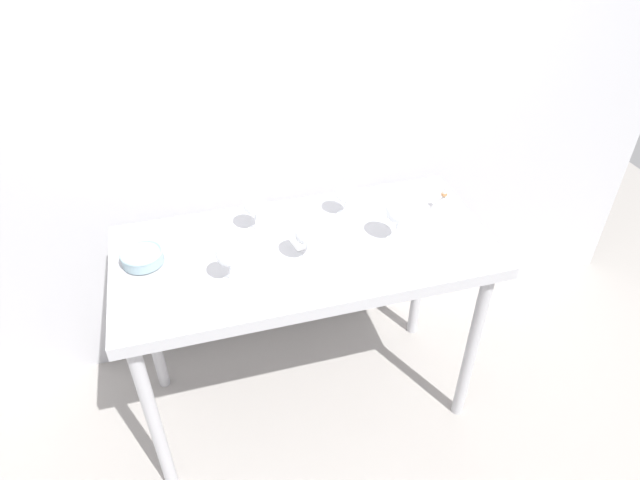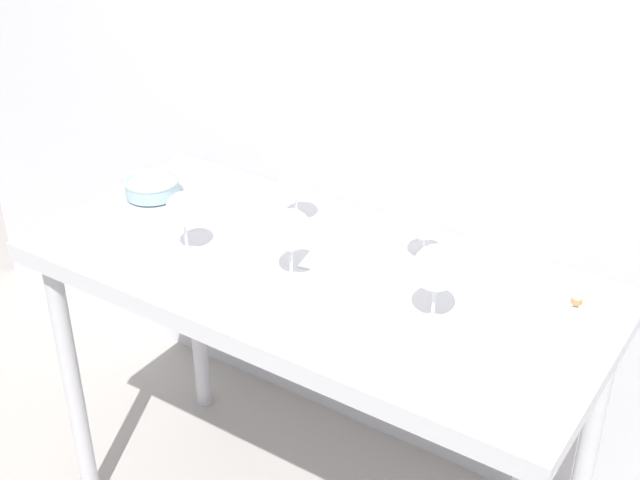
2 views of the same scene
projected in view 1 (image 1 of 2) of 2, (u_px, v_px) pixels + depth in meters
The scene contains 11 objects.
ground_plane at pixel (307, 396), 2.62m from camera, with size 6.00×6.00×0.00m, color #99948F.
back_wall at pixel (271, 93), 2.20m from camera, with size 3.80×0.04×2.60m, color silver.
steel_counter at pixel (305, 268), 2.13m from camera, with size 1.40×0.65×0.90m.
wine_glass_near_right at pixel (398, 211), 2.01m from camera, with size 0.10×0.10×0.19m.
wine_glass_far_left at pixel (254, 205), 2.07m from camera, with size 0.09×0.09×0.17m.
wine_glass_near_left at pixel (228, 255), 1.84m from camera, with size 0.08×0.08×0.16m.
wine_glass_far_right at pixel (345, 193), 2.16m from camera, with size 0.09×0.09×0.15m.
wine_glass_near_center at pixel (307, 232), 1.93m from camera, with size 0.10×0.10×0.18m.
tasting_sheet_upper at pixel (303, 231), 2.14m from camera, with size 0.15×0.21×0.00m, color white.
tasting_bowl at pixel (142, 257), 1.97m from camera, with size 0.15×0.15×0.05m.
decanter_funnel at pixel (443, 203), 2.23m from camera, with size 0.10×0.10×0.13m.
Camera 1 is at (-0.38, -1.58, 2.18)m, focal length 31.28 mm.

